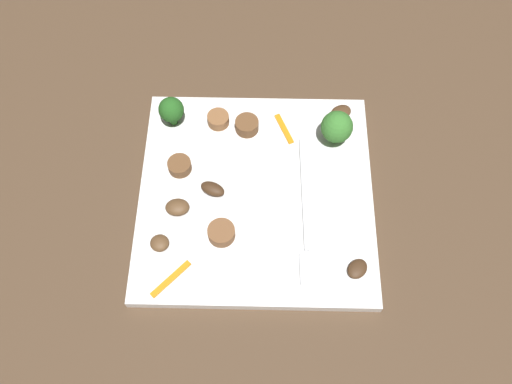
% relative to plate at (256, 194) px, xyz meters
% --- Properties ---
extents(ground_plane, '(1.40, 1.40, 0.00)m').
position_rel_plate_xyz_m(ground_plane, '(0.00, 0.00, -0.01)').
color(ground_plane, '#4C3826').
extents(plate, '(0.27, 0.27, 0.01)m').
position_rel_plate_xyz_m(plate, '(0.00, 0.00, 0.00)').
color(plate, white).
rests_on(plate, ground_plane).
extents(fork, '(0.18, 0.02, 0.00)m').
position_rel_plate_xyz_m(fork, '(0.04, 0.06, 0.01)').
color(fork, silver).
rests_on(fork, plate).
extents(broccoli_floret_0, '(0.03, 0.03, 0.04)m').
position_rel_plate_xyz_m(broccoli_floret_0, '(-0.10, -0.10, 0.03)').
color(broccoli_floret_0, '#296420').
rests_on(broccoli_floret_0, plate).
extents(broccoli_floret_1, '(0.04, 0.04, 0.05)m').
position_rel_plate_xyz_m(broccoli_floret_1, '(-0.07, 0.09, 0.04)').
color(broccoli_floret_1, '#408630').
rests_on(broccoli_floret_1, plate).
extents(sausage_slice_0, '(0.03, 0.03, 0.01)m').
position_rel_plate_xyz_m(sausage_slice_0, '(0.06, -0.04, 0.01)').
color(sausage_slice_0, brown).
rests_on(sausage_slice_0, plate).
extents(sausage_slice_1, '(0.03, 0.03, 0.01)m').
position_rel_plate_xyz_m(sausage_slice_1, '(-0.10, -0.05, 0.01)').
color(sausage_slice_1, brown).
rests_on(sausage_slice_1, plate).
extents(sausage_slice_2, '(0.04, 0.04, 0.01)m').
position_rel_plate_xyz_m(sausage_slice_2, '(-0.03, -0.09, 0.01)').
color(sausage_slice_2, brown).
rests_on(sausage_slice_2, plate).
extents(sausage_slice_3, '(0.04, 0.04, 0.02)m').
position_rel_plate_xyz_m(sausage_slice_3, '(-0.09, -0.01, 0.01)').
color(sausage_slice_3, brown).
rests_on(sausage_slice_3, plate).
extents(mushroom_0, '(0.03, 0.03, 0.01)m').
position_rel_plate_xyz_m(mushroom_0, '(0.07, -0.10, 0.01)').
color(mushroom_0, brown).
rests_on(mushroom_0, plate).
extents(mushroom_1, '(0.03, 0.03, 0.01)m').
position_rel_plate_xyz_m(mushroom_1, '(-0.00, -0.05, 0.01)').
color(mushroom_1, '#422B19').
rests_on(mushroom_1, plate).
extents(mushroom_2, '(0.02, 0.03, 0.01)m').
position_rel_plate_xyz_m(mushroom_2, '(0.02, -0.09, 0.01)').
color(mushroom_2, brown).
rests_on(mushroom_2, plate).
extents(mushroom_3, '(0.03, 0.03, 0.01)m').
position_rel_plate_xyz_m(mushroom_3, '(0.09, 0.11, 0.01)').
color(mushroom_3, '#422B19').
rests_on(mushroom_3, plate).
extents(mushroom_4, '(0.03, 0.03, 0.01)m').
position_rel_plate_xyz_m(mushroom_4, '(-0.11, 0.10, 0.01)').
color(mushroom_4, '#4C331E').
rests_on(mushroom_4, plate).
extents(pepper_strip_0, '(0.04, 0.04, 0.00)m').
position_rel_plate_xyz_m(pepper_strip_0, '(0.11, -0.09, 0.01)').
color(pepper_strip_0, orange).
rests_on(pepper_strip_0, plate).
extents(pepper_strip_1, '(0.04, 0.02, 0.00)m').
position_rel_plate_xyz_m(pepper_strip_1, '(-0.09, 0.03, 0.01)').
color(pepper_strip_1, orange).
rests_on(pepper_strip_1, plate).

